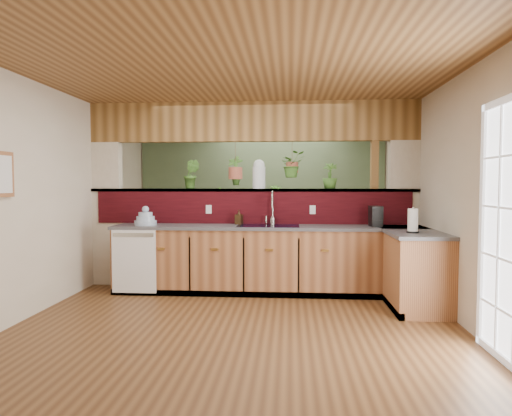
# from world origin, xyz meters

# --- Properties ---
(ground) EXTENTS (4.60, 7.00, 0.01)m
(ground) POSITION_xyz_m (0.00, 0.00, 0.00)
(ground) COLOR #57361B
(ground) RESTS_ON ground
(ceiling) EXTENTS (4.60, 7.00, 0.01)m
(ceiling) POSITION_xyz_m (0.00, 0.00, 2.60)
(ceiling) COLOR brown
(ceiling) RESTS_ON ground
(wall_back) EXTENTS (4.60, 0.02, 2.60)m
(wall_back) POSITION_xyz_m (0.00, 3.50, 1.30)
(wall_back) COLOR beige
(wall_back) RESTS_ON ground
(wall_front) EXTENTS (4.60, 0.02, 2.60)m
(wall_front) POSITION_xyz_m (0.00, -3.50, 1.30)
(wall_front) COLOR beige
(wall_front) RESTS_ON ground
(wall_left) EXTENTS (0.02, 7.00, 2.60)m
(wall_left) POSITION_xyz_m (-2.30, 0.00, 1.30)
(wall_left) COLOR beige
(wall_left) RESTS_ON ground
(wall_right) EXTENTS (0.02, 7.00, 2.60)m
(wall_right) POSITION_xyz_m (2.30, 0.00, 1.30)
(wall_right) COLOR beige
(wall_right) RESTS_ON ground
(pass_through_partition) EXTENTS (4.60, 0.21, 2.60)m
(pass_through_partition) POSITION_xyz_m (0.03, 1.35, 1.19)
(pass_through_partition) COLOR beige
(pass_through_partition) RESTS_ON ground
(pass_through_ledge) EXTENTS (4.60, 0.21, 0.04)m
(pass_through_ledge) POSITION_xyz_m (0.00, 1.35, 1.37)
(pass_through_ledge) COLOR brown
(pass_through_ledge) RESTS_ON ground
(header_beam) EXTENTS (4.60, 0.15, 0.55)m
(header_beam) POSITION_xyz_m (0.00, 1.35, 2.33)
(header_beam) COLOR brown
(header_beam) RESTS_ON ground
(sage_backwall) EXTENTS (4.55, 0.02, 2.55)m
(sage_backwall) POSITION_xyz_m (0.00, 3.48, 1.30)
(sage_backwall) COLOR #57704C
(sage_backwall) RESTS_ON ground
(countertop) EXTENTS (4.14, 1.52, 0.90)m
(countertop) POSITION_xyz_m (0.84, 0.87, 0.45)
(countertop) COLOR brown
(countertop) RESTS_ON ground
(dishwasher) EXTENTS (0.58, 0.03, 0.82)m
(dishwasher) POSITION_xyz_m (-1.48, 0.66, 0.46)
(dishwasher) COLOR white
(dishwasher) RESTS_ON ground
(navy_sink) EXTENTS (0.82, 0.50, 0.18)m
(navy_sink) POSITION_xyz_m (0.25, 0.98, 0.82)
(navy_sink) COLOR black
(navy_sink) RESTS_ON countertop
(french_door) EXTENTS (0.06, 1.02, 2.16)m
(french_door) POSITION_xyz_m (2.27, -1.30, 1.05)
(french_door) COLOR white
(french_door) RESTS_ON ground
(framed_print) EXTENTS (0.04, 0.35, 0.45)m
(framed_print) POSITION_xyz_m (-2.27, -0.80, 1.55)
(framed_print) COLOR brown
(framed_print) RESTS_ON wall_left
(faucet) EXTENTS (0.20, 0.20, 0.47)m
(faucet) POSITION_xyz_m (0.30, 1.13, 1.15)
(faucet) COLOR #B7B7B2
(faucet) RESTS_ON countertop
(dish_stack) EXTENTS (0.30, 0.30, 0.26)m
(dish_stack) POSITION_xyz_m (-1.40, 0.93, 0.98)
(dish_stack) COLOR #9DB0CA
(dish_stack) RESTS_ON countertop
(soap_dispenser) EXTENTS (0.11, 0.11, 0.20)m
(soap_dispenser) POSITION_xyz_m (-0.16, 1.15, 1.00)
(soap_dispenser) COLOR #382714
(soap_dispenser) RESTS_ON countertop
(coffee_maker) EXTENTS (0.14, 0.24, 0.27)m
(coffee_maker) POSITION_xyz_m (1.66, 0.98, 1.02)
(coffee_maker) COLOR black
(coffee_maker) RESTS_ON countertop
(paper_towel) EXTENTS (0.14, 0.14, 0.29)m
(paper_towel) POSITION_xyz_m (1.93, 0.21, 1.03)
(paper_towel) COLOR black
(paper_towel) RESTS_ON countertop
(glass_jar) EXTENTS (0.18, 0.18, 0.41)m
(glass_jar) POSITION_xyz_m (0.10, 1.35, 1.59)
(glass_jar) COLOR silver
(glass_jar) RESTS_ON pass_through_ledge
(ledge_plant_left) EXTENTS (0.24, 0.20, 0.41)m
(ledge_plant_left) POSITION_xyz_m (-0.86, 1.35, 1.59)
(ledge_plant_left) COLOR #386723
(ledge_plant_left) RESTS_ON pass_through_ledge
(ledge_plant_right) EXTENTS (0.22, 0.22, 0.36)m
(ledge_plant_right) POSITION_xyz_m (1.09, 1.35, 1.57)
(ledge_plant_right) COLOR #386723
(ledge_plant_right) RESTS_ON pass_through_ledge
(hanging_plant_a) EXTENTS (0.25, 0.20, 0.54)m
(hanging_plant_a) POSITION_xyz_m (-0.23, 1.35, 1.78)
(hanging_plant_a) COLOR brown
(hanging_plant_a) RESTS_ON header_beam
(hanging_plant_b) EXTENTS (0.41, 0.38, 0.48)m
(hanging_plant_b) POSITION_xyz_m (0.56, 1.35, 1.89)
(hanging_plant_b) COLOR brown
(hanging_plant_b) RESTS_ON header_beam
(shelving_console) EXTENTS (1.41, 0.60, 0.91)m
(shelving_console) POSITION_xyz_m (-0.15, 3.25, 0.50)
(shelving_console) COLOR black
(shelving_console) RESTS_ON ground
(shelf_plant_a) EXTENTS (0.27, 0.21, 0.44)m
(shelf_plant_a) POSITION_xyz_m (-0.79, 3.25, 1.18)
(shelf_plant_a) COLOR #386723
(shelf_plant_a) RESTS_ON shelving_console
(shelf_plant_b) EXTENTS (0.32, 0.32, 0.48)m
(shelf_plant_b) POSITION_xyz_m (0.26, 3.25, 1.20)
(shelf_plant_b) COLOR #386723
(shelf_plant_b) RESTS_ON shelving_console
(floor_plant) EXTENTS (0.85, 0.79, 0.78)m
(floor_plant) POSITION_xyz_m (1.27, 2.66, 0.39)
(floor_plant) COLOR #386723
(floor_plant) RESTS_ON ground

